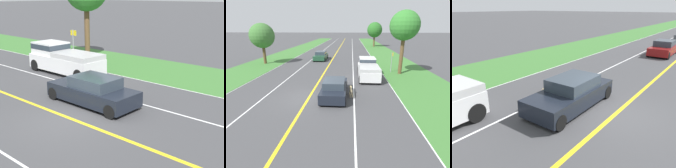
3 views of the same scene
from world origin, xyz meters
The scene contains 8 objects.
ground_plane centered at (0.00, 0.00, 0.00)m, with size 400.00×400.00×0.00m, color #424244.
centre_divider_line centered at (0.00, 0.00, 0.00)m, with size 0.18×160.00×0.01m, color yellow.
lane_edge_line_right centered at (7.00, 0.00, 0.00)m, with size 0.14×160.00×0.01m, color white.
lane_dash_same_dir centered at (3.50, 0.00, 0.00)m, with size 0.10×160.00×0.01m, color white.
grass_verge_right centered at (10.00, 0.00, 0.01)m, with size 6.00×160.00×0.03m, color #3D7533.
ego_car centered at (1.96, 0.56, 0.65)m, with size 1.90×4.63×1.39m.
dog centered at (3.25, 0.69, 0.46)m, with size 0.32×1.26×0.76m.
car_trailing_near centered at (1.57, -14.08, 0.64)m, with size 1.89×4.31×1.38m.
Camera 3 is at (-3.27, 8.06, 4.32)m, focal length 35.00 mm.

